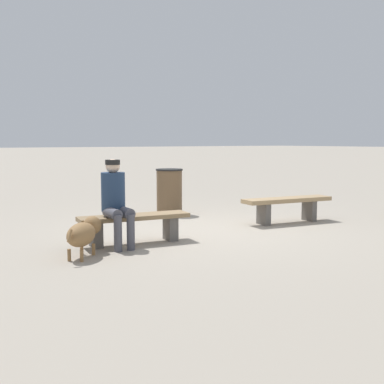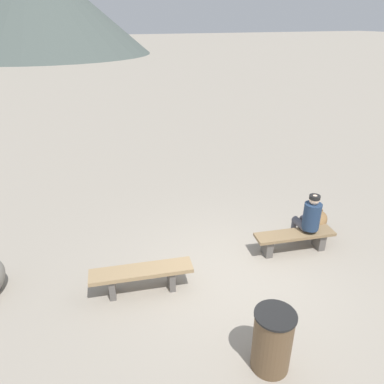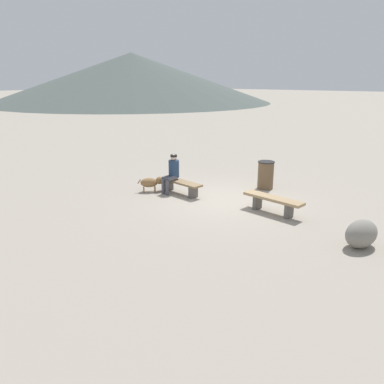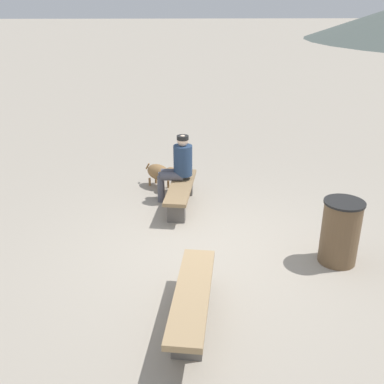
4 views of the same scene
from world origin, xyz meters
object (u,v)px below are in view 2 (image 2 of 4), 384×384
(bench_right, at_px, (294,238))
(seated_person, at_px, (309,217))
(trash_bin, at_px, (272,341))
(bench_left, at_px, (142,275))
(dog, at_px, (320,221))

(bench_right, distance_m, seated_person, 0.51)
(seated_person, xyz_separation_m, trash_bin, (-2.23, -2.17, -0.24))
(trash_bin, bearing_deg, bench_left, 120.34)
(dog, relative_size, trash_bin, 0.74)
(seated_person, bearing_deg, bench_left, -174.16)
(bench_right, height_order, seated_person, seated_person)
(bench_left, distance_m, trash_bin, 2.43)
(bench_right, xyz_separation_m, trash_bin, (-1.92, -2.14, 0.16))
(bench_right, distance_m, dog, 0.98)
(bench_left, relative_size, trash_bin, 1.93)
(seated_person, relative_size, dog, 1.81)
(bench_left, height_order, trash_bin, trash_bin)
(bench_right, relative_size, seated_person, 1.34)
(bench_right, bearing_deg, bench_left, -170.11)
(dog, bearing_deg, trash_bin, -2.16)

